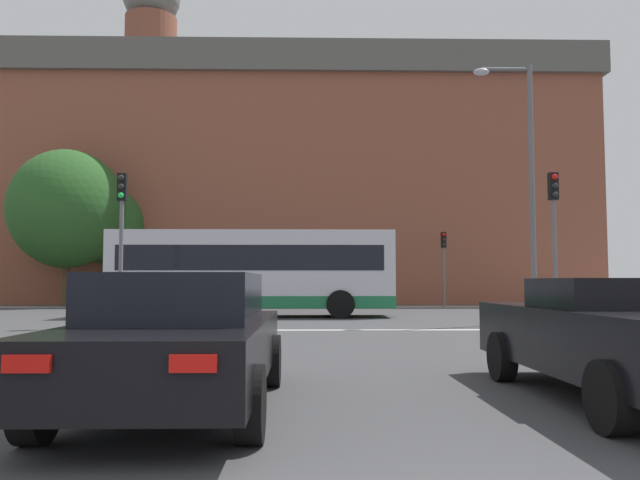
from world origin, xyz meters
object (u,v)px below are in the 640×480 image
object	(u,v)px
car_roadster_right	(620,337)
bus_crossing_lead	(253,271)
street_lamp_junction	(523,167)
pedestrian_waiting	(257,285)
traffic_light_near_right	(554,223)
traffic_light_far_right	(444,256)
car_saloon_left	(179,339)
traffic_light_near_left	(121,224)

from	to	relation	value
car_roadster_right	bus_crossing_lead	size ratio (longest dim) A/B	0.46
street_lamp_junction	pedestrian_waiting	xyz separation A→B (m)	(-9.37, 12.83, -3.78)
traffic_light_near_right	traffic_light_far_right	bearing A→B (deg)	90.87
car_saloon_left	traffic_light_far_right	size ratio (longest dim) A/B	1.17
car_saloon_left	street_lamp_junction	distance (m)	15.65
traffic_light_far_right	pedestrian_waiting	bearing A→B (deg)	177.62
street_lamp_junction	traffic_light_far_right	bearing A→B (deg)	89.05
traffic_light_near_right	bus_crossing_lead	bearing A→B (deg)	150.14
car_saloon_left	traffic_light_near_right	bearing A→B (deg)	53.58
traffic_light_far_right	street_lamp_junction	distance (m)	12.65
traffic_light_near_left	street_lamp_junction	distance (m)	12.35
car_saloon_left	traffic_light_near_right	distance (m)	14.40
pedestrian_waiting	car_roadster_right	bearing A→B (deg)	27.33
pedestrian_waiting	traffic_light_near_right	bearing A→B (deg)	48.52
car_roadster_right	traffic_light_far_right	xyz separation A→B (m)	(3.54, 24.85, 1.89)
car_saloon_left	bus_crossing_lead	bearing A→B (deg)	92.65
traffic_light_near_right	pedestrian_waiting	world-z (taller)	traffic_light_near_right
bus_crossing_lead	car_roadster_right	bearing A→B (deg)	-161.59
car_roadster_right	traffic_light_far_right	size ratio (longest dim) A/B	1.23
traffic_light_far_right	car_roadster_right	bearing A→B (deg)	-98.11
car_saloon_left	traffic_light_near_left	size ratio (longest dim) A/B	1.01
car_saloon_left	traffic_light_far_right	xyz separation A→B (m)	(8.28, 25.18, 1.87)
traffic_light_far_right	street_lamp_junction	size ratio (longest dim) A/B	0.47
car_saloon_left	pedestrian_waiting	world-z (taller)	pedestrian_waiting
traffic_light_near_left	street_lamp_junction	size ratio (longest dim) A/B	0.54
car_saloon_left	traffic_light_near_left	xyz separation A→B (m)	(-4.07, 11.57, 2.25)
bus_crossing_lead	traffic_light_near_right	xyz separation A→B (m)	(9.20, -5.28, 1.31)
traffic_light_far_right	street_lamp_junction	xyz separation A→B (m)	(-0.21, -12.43, 2.30)
bus_crossing_lead	street_lamp_junction	distance (m)	10.15
traffic_light_far_right	traffic_light_near_right	world-z (taller)	traffic_light_near_right
car_saloon_left	traffic_light_near_right	size ratio (longest dim) A/B	1.00
bus_crossing_lead	pedestrian_waiting	distance (m)	8.92
car_saloon_left	street_lamp_junction	size ratio (longest dim) A/B	0.55
car_roadster_right	traffic_light_near_left	size ratio (longest dim) A/B	1.06
traffic_light_near_left	street_lamp_junction	bearing A→B (deg)	5.52
traffic_light_near_right	pedestrian_waiting	size ratio (longest dim) A/B	2.42
bus_crossing_lead	street_lamp_junction	size ratio (longest dim) A/B	1.26
car_saloon_left	traffic_light_far_right	world-z (taller)	traffic_light_far_right
traffic_light_near_left	street_lamp_junction	xyz separation A→B (m)	(12.14, 1.17, 1.92)
bus_crossing_lead	traffic_light_near_right	size ratio (longest dim) A/B	2.30
bus_crossing_lead	traffic_light_near_right	world-z (taller)	traffic_light_near_right
car_roadster_right	traffic_light_near_right	xyz separation A→B (m)	(3.75, 11.09, 2.29)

